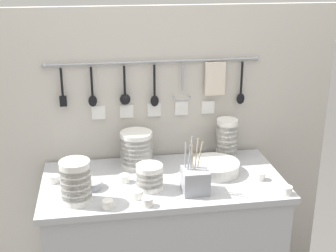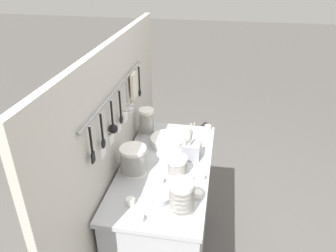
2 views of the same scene
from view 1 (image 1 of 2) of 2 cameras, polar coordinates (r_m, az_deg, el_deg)
name	(u,v)px [view 1 (image 1 of 2)]	position (r m, az deg, el deg)	size (l,w,h in m)	color
back_wall	(154,159)	(2.60, -1.68, -4.09)	(1.97, 0.11, 1.68)	#BCB7AD
bowl_stack_back_corner	(76,182)	(2.09, -11.18, -6.69)	(0.13, 0.13, 0.20)	silver
bowl_stack_short_front	(227,138)	(2.52, 7.17, -1.50)	(0.11, 0.11, 0.21)	silver
bowl_stack_nested_right	(150,177)	(2.18, -2.27, -6.23)	(0.12, 0.12, 0.12)	silver
bowl_stack_wide_centre	(137,149)	(2.41, -3.85, -2.80)	(0.17, 0.17, 0.18)	silver
plate_stack	(215,167)	(2.37, 5.71, -5.01)	(0.25, 0.25, 0.06)	silver
steel_mixing_bowl	(91,184)	(2.24, -9.34, -7.03)	(0.11, 0.11, 0.03)	#93969E
cutlery_caddy	(195,180)	(2.16, 3.31, -6.61)	(0.12, 0.12, 0.27)	#93969E
cup_by_caddy	(287,190)	(2.22, 14.28, -7.60)	(0.05, 0.05, 0.04)	silver
cup_back_left	(138,194)	(2.12, -3.73, -8.33)	(0.05, 0.05, 0.04)	silver
cup_edge_near	(124,178)	(2.27, -5.36, -6.34)	(0.05, 0.05, 0.04)	silver
cup_front_right	(80,170)	(2.38, -10.65, -5.33)	(0.05, 0.05, 0.04)	silver
cup_edge_far	(147,202)	(2.06, -2.54, -9.23)	(0.05, 0.05, 0.04)	silver
cup_front_left	(260,176)	(2.33, 11.18, -5.99)	(0.05, 0.05, 0.04)	silver
cup_centre	(108,204)	(2.05, -7.36, -9.47)	(0.05, 0.05, 0.04)	silver
cup_back_right	(54,179)	(2.32, -13.73, -6.32)	(0.05, 0.05, 0.04)	silver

